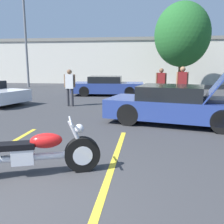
% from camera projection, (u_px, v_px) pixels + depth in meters
% --- Properties ---
extents(parking_stripe_middle, '(0.12, 5.18, 0.01)m').
position_uv_depth(parking_stripe_middle, '(111.00, 171.00, 4.49)').
color(parking_stripe_middle, yellow).
rests_on(parking_stripe_middle, ground).
extents(far_building, '(32.00, 4.20, 4.40)m').
position_uv_depth(far_building, '(128.00, 60.00, 25.64)').
color(far_building, beige).
rests_on(far_building, ground).
extents(light_pole, '(1.21, 0.28, 7.93)m').
position_uv_depth(light_pole, '(26.00, 33.00, 20.17)').
color(light_pole, slate).
rests_on(light_pole, ground).
extents(tree_background, '(4.15, 4.15, 6.46)m').
position_uv_depth(tree_background, '(182.00, 35.00, 18.77)').
color(tree_background, brown).
rests_on(tree_background, ground).
extents(motorcycle, '(2.28, 1.05, 0.95)m').
position_uv_depth(motorcycle, '(31.00, 154.00, 4.25)').
color(motorcycle, black).
rests_on(motorcycle, ground).
extents(show_car_hood_open, '(4.68, 2.75, 2.06)m').
position_uv_depth(show_car_hood_open, '(177.00, 105.00, 8.00)').
color(show_car_hood_open, navy).
rests_on(show_car_hood_open, ground).
extents(parked_car_mid_row, '(4.42, 2.09, 1.17)m').
position_uv_depth(parked_car_mid_row, '(108.00, 86.00, 15.44)').
color(parked_car_mid_row, navy).
rests_on(parked_car_mid_row, ground).
extents(spectator_by_show_car, '(0.52, 0.22, 1.70)m').
position_uv_depth(spectator_by_show_car, '(161.00, 82.00, 12.30)').
color(spectator_by_show_car, '#38476B').
rests_on(spectator_by_show_car, ground).
extents(spectator_midground, '(0.52, 0.22, 1.67)m').
position_uv_depth(spectator_midground, '(70.00, 85.00, 11.27)').
color(spectator_midground, '#333338').
rests_on(spectator_midground, ground).
extents(spectator_far_lot, '(0.52, 0.24, 1.80)m').
position_uv_depth(spectator_far_lot, '(182.00, 83.00, 10.98)').
color(spectator_far_lot, '#38476B').
rests_on(spectator_far_lot, ground).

